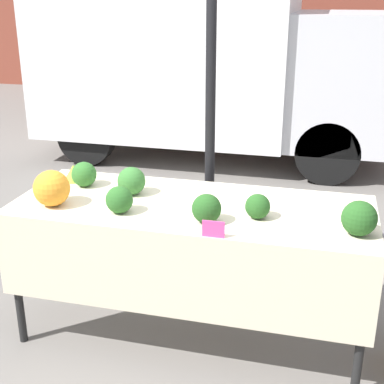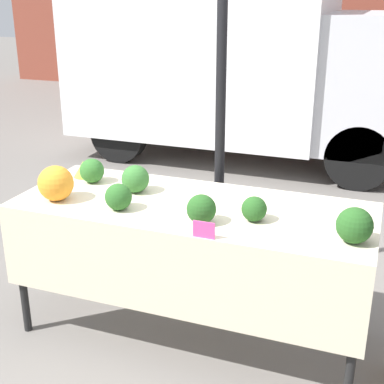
# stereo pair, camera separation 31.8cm
# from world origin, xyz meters

# --- Properties ---
(ground_plane) EXTENTS (40.00, 40.00, 0.00)m
(ground_plane) POSITION_xyz_m (0.00, 0.00, 0.00)
(ground_plane) COLOR slate
(tent_pole) EXTENTS (0.07, 0.07, 2.76)m
(tent_pole) POSITION_xyz_m (-0.04, 0.67, 1.38)
(tent_pole) COLOR black
(tent_pole) RESTS_ON ground_plane
(parked_truck) EXTENTS (4.50, 2.04, 2.48)m
(parked_truck) POSITION_xyz_m (-0.86, 4.05, 1.32)
(parked_truck) COLOR white
(parked_truck) RESTS_ON ground_plane
(market_table) EXTENTS (2.16, 0.86, 0.90)m
(market_table) POSITION_xyz_m (0.00, -0.07, 0.79)
(market_table) COLOR beige
(market_table) RESTS_ON ground_plane
(orange_cauliflower) EXTENTS (0.22, 0.22, 0.22)m
(orange_cauliflower) POSITION_xyz_m (-0.80, -0.22, 1.01)
(orange_cauliflower) COLOR orange
(orange_cauliflower) RESTS_ON market_table
(romanesco_head) EXTENTS (0.14, 0.14, 0.11)m
(romanesco_head) POSITION_xyz_m (-0.88, 0.22, 0.95)
(romanesco_head) COLOR #93B238
(romanesco_head) RESTS_ON market_table
(broccoli_head_0) EXTENTS (0.19, 0.19, 0.19)m
(broccoli_head_0) POSITION_xyz_m (0.95, -0.20, 0.99)
(broccoli_head_0) COLOR #23511E
(broccoli_head_0) RESTS_ON market_table
(broccoli_head_1) EXTENTS (0.14, 0.14, 0.14)m
(broccoli_head_1) POSITION_xyz_m (0.41, -0.11, 0.97)
(broccoli_head_1) COLOR #23511E
(broccoli_head_1) RESTS_ON market_table
(broccoli_head_2) EXTENTS (0.16, 0.16, 0.16)m
(broccoli_head_2) POSITION_xyz_m (-0.37, -0.23, 0.98)
(broccoli_head_2) COLOR #285B23
(broccoli_head_2) RESTS_ON market_table
(broccoli_head_3) EXTENTS (0.16, 0.16, 0.16)m
(broccoli_head_3) POSITION_xyz_m (-0.77, 0.14, 0.98)
(broccoli_head_3) COLOR #2D6628
(broccoli_head_3) RESTS_ON market_table
(broccoli_head_4) EXTENTS (0.16, 0.16, 0.16)m
(broccoli_head_4) POSITION_xyz_m (0.14, -0.24, 0.98)
(broccoli_head_4) COLOR #23511E
(broccoli_head_4) RESTS_ON market_table
(broccoli_head_5) EXTENTS (0.18, 0.18, 0.18)m
(broccoli_head_5) POSITION_xyz_m (-0.41, 0.08, 0.99)
(broccoli_head_5) COLOR #336B2D
(broccoli_head_5) RESTS_ON market_table
(price_sign) EXTENTS (0.12, 0.01, 0.09)m
(price_sign) POSITION_xyz_m (0.22, -0.42, 0.94)
(price_sign) COLOR #EF4793
(price_sign) RESTS_ON market_table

